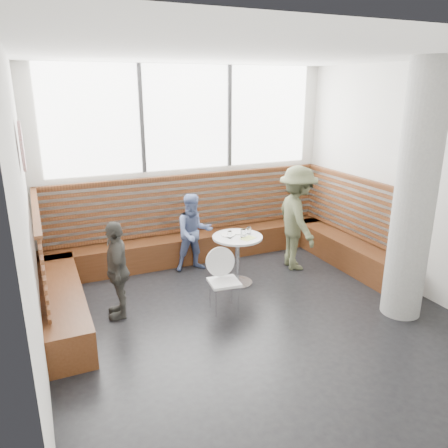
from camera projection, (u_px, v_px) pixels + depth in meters
name	position (u px, v px, depth m)	size (l,w,h in m)	color
room	(258.00, 199.00, 5.14)	(5.00, 5.00, 3.20)	silver
booth	(205.00, 246.00, 7.04)	(5.00, 2.50, 1.44)	#4A2612
concrete_column	(415.00, 195.00, 5.33)	(0.50, 0.50, 3.20)	gray
wall_art	(22.00, 146.00, 4.32)	(0.50, 0.50, 0.03)	white
cafe_table	(237.00, 250.00, 6.48)	(0.74, 0.74, 0.76)	silver
cafe_chair	(222.00, 275.00, 5.76)	(0.40, 0.39, 0.84)	white
adult_man	(297.00, 218.00, 7.00)	(1.09, 0.63, 1.69)	#505538
child_back	(194.00, 233.00, 6.96)	(0.62, 0.48, 1.27)	#5F70A5
child_left	(117.00, 270.00, 5.55)	(0.75, 0.31, 1.28)	#45443E
plate_near	(228.00, 235.00, 6.45)	(0.21, 0.21, 0.01)	white
plate_far	(239.00, 232.00, 6.56)	(0.21, 0.21, 0.01)	white
glass_left	(230.00, 235.00, 6.33)	(0.07, 0.07, 0.10)	white
glass_mid	(243.00, 233.00, 6.36)	(0.08, 0.08, 0.12)	white
glass_right	(249.00, 230.00, 6.51)	(0.07, 0.07, 0.10)	white
menu_card	(248.00, 238.00, 6.33)	(0.22, 0.15, 0.00)	#A5C64C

